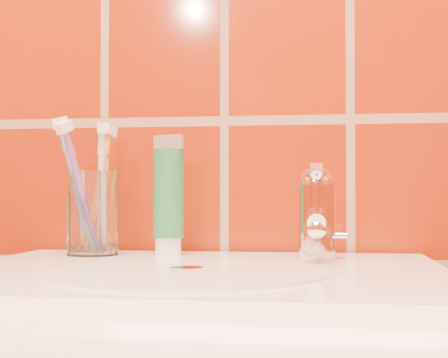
# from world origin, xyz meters

# --- Properties ---
(glass_tumbler) EXTENTS (0.09, 0.09, 0.12)m
(glass_tumbler) POSITION_xyz_m (-0.17, 1.11, 0.91)
(glass_tumbler) COLOR white
(glass_tumbler) RESTS_ON pedestal_sink
(toothpaste_tube) EXTENTS (0.05, 0.04, 0.16)m
(toothpaste_tube) POSITION_xyz_m (-0.07, 1.12, 0.93)
(toothpaste_tube) COLOR white
(toothpaste_tube) RESTS_ON pedestal_sink
(faucet) EXTENTS (0.05, 0.11, 0.12)m
(faucet) POSITION_xyz_m (0.14, 1.09, 0.91)
(faucet) COLOR white
(faucet) RESTS_ON pedestal_sink
(toothbrush_0) EXTENTS (0.12, 0.11, 0.20)m
(toothbrush_0) POSITION_xyz_m (-0.18, 1.09, 0.94)
(toothbrush_0) COLOR #6B8EBE
(toothbrush_0) RESTS_ON glass_tumbler
(toothbrush_1) EXTENTS (0.06, 0.08, 0.19)m
(toothbrush_1) POSITION_xyz_m (-0.16, 1.10, 0.94)
(toothbrush_1) COLOR silver
(toothbrush_1) RESTS_ON glass_tumbler
(toothbrush_2) EXTENTS (0.10, 0.16, 0.20)m
(toothbrush_2) POSITION_xyz_m (-0.17, 1.07, 0.94)
(toothbrush_2) COLOR #7B4798
(toothbrush_2) RESTS_ON glass_tumbler
(toothbrush_3) EXTENTS (0.08, 0.12, 0.20)m
(toothbrush_3) POSITION_xyz_m (-0.17, 1.13, 0.94)
(toothbrush_3) COLOR orange
(toothbrush_3) RESTS_ON glass_tumbler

